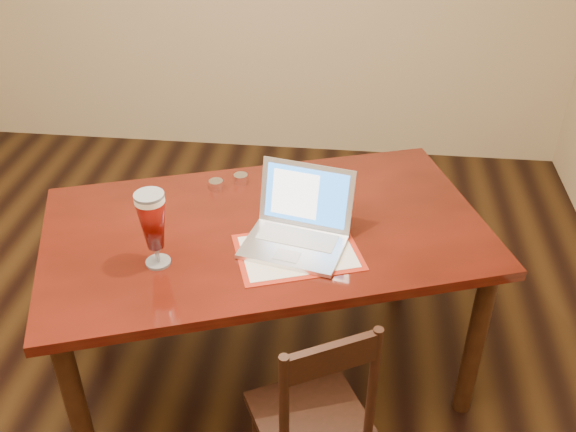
# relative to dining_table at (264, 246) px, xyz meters

# --- Properties ---
(ground) EXTENTS (5.00, 5.00, 0.00)m
(ground) POSITION_rel_dining_table_xyz_m (-0.51, -0.33, -0.71)
(ground) COLOR black
(ground) RESTS_ON ground
(dining_table) EXTENTS (1.91, 1.46, 1.09)m
(dining_table) POSITION_rel_dining_table_xyz_m (0.00, 0.00, 0.00)
(dining_table) COLOR #4E110A
(dining_table) RESTS_ON ground
(dining_chair) EXTENTS (0.50, 0.49, 0.88)m
(dining_chair) POSITION_rel_dining_table_xyz_m (0.25, -0.58, -0.30)
(dining_chair) COLOR black
(dining_chair) RESTS_ON ground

